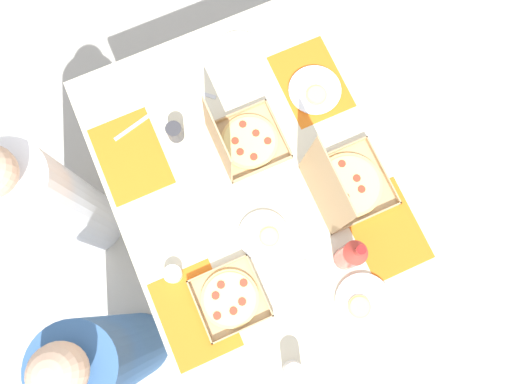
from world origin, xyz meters
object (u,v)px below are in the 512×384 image
at_px(soda_bottle, 351,255).
at_px(diner_left_seat, 110,354).
at_px(plate_far_right, 239,54).
at_px(cup_clear_right, 175,132).
at_px(diner_right_seat, 56,205).
at_px(pizza_box_corner_left, 243,142).
at_px(plate_far_left, 264,235).
at_px(plate_near_left, 363,302).
at_px(cup_spare, 293,371).
at_px(pizza_box_corner_right, 344,186).
at_px(pizza_box_center, 230,299).
at_px(condiment_bowl, 173,274).
at_px(plate_near_right, 315,91).

height_order(soda_bottle, diner_left_seat, diner_left_seat).
height_order(plate_far_right, cup_clear_right, cup_clear_right).
relative_size(diner_left_seat, diner_right_seat, 0.99).
bearing_deg(diner_left_seat, pizza_box_corner_left, -57.06).
height_order(pizza_box_corner_left, plate_far_left, pizza_box_corner_left).
xyz_separation_m(plate_near_left, soda_bottle, (0.18, -0.01, 0.12)).
bearing_deg(plate_far_right, soda_bottle, -178.07).
xyz_separation_m(plate_far_left, plate_near_left, (-0.39, -0.24, -0.00)).
relative_size(soda_bottle, cup_spare, 3.14).
xyz_separation_m(pizza_box_corner_right, cup_spare, (-0.55, 0.48, -0.00)).
bearing_deg(pizza_box_corner_left, pizza_box_center, 151.88).
bearing_deg(plate_near_left, condiment_bowl, 57.85).
xyz_separation_m(cup_spare, diner_left_seat, (0.33, 0.67, -0.26)).
bearing_deg(plate_far_left, soda_bottle, -129.78).
bearing_deg(cup_spare, plate_near_right, -29.68).
xyz_separation_m(soda_bottle, cup_spare, (-0.29, 0.37, -0.08)).
bearing_deg(pizza_box_corner_left, cup_clear_right, 57.47).
xyz_separation_m(pizza_box_corner_right, diner_right_seat, (0.48, 1.15, -0.25)).
distance_m(plate_far_left, soda_bottle, 0.35).
bearing_deg(diner_left_seat, condiment_bowl, -65.86).
bearing_deg(plate_far_right, plate_near_right, -141.55).
height_order(pizza_box_center, condiment_bowl, condiment_bowl).
height_order(pizza_box_corner_left, diner_left_seat, diner_left_seat).
bearing_deg(condiment_bowl, pizza_box_center, -136.76).
bearing_deg(plate_far_right, condiment_bowl, 141.37).
relative_size(pizza_box_center, condiment_bowl, 3.59).
xyz_separation_m(plate_far_right, diner_left_seat, (-0.94, 1.00, -0.21)).
bearing_deg(soda_bottle, condiment_bowl, 71.40).
xyz_separation_m(plate_near_right, diner_right_seat, (0.05, 1.23, -0.21)).
bearing_deg(plate_near_right, cup_clear_right, 84.87).
relative_size(pizza_box_corner_left, plate_near_left, 1.40).
xyz_separation_m(plate_near_right, plate_far_right, (0.29, 0.23, -0.00)).
distance_m(pizza_box_corner_right, plate_far_right, 0.73).
bearing_deg(diner_left_seat, plate_far_left, -77.50).
relative_size(pizza_box_corner_left, diner_right_seat, 0.25).
relative_size(plate_far_right, cup_spare, 2.12).
distance_m(pizza_box_corner_left, cup_spare, 0.91).
height_order(pizza_box_center, plate_far_right, pizza_box_center).
xyz_separation_m(pizza_box_center, plate_near_right, (0.65, -0.67, -0.00)).
bearing_deg(plate_far_left, pizza_box_center, 127.93).
xyz_separation_m(plate_near_left, cup_spare, (-0.11, 0.35, 0.04)).
bearing_deg(plate_far_right, diner_right_seat, 103.46).
relative_size(pizza_box_corner_right, condiment_bowl, 4.79).
bearing_deg(plate_far_left, plate_far_right, -16.19).
distance_m(plate_near_left, cup_spare, 0.37).
distance_m(plate_far_right, soda_bottle, 0.98).
distance_m(soda_bottle, diner_right_seat, 1.31).
bearing_deg(diner_right_seat, pizza_box_corner_right, -112.59).
distance_m(plate_near_left, cup_clear_right, 1.01).
bearing_deg(plate_near_right, cup_spare, 150.32).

